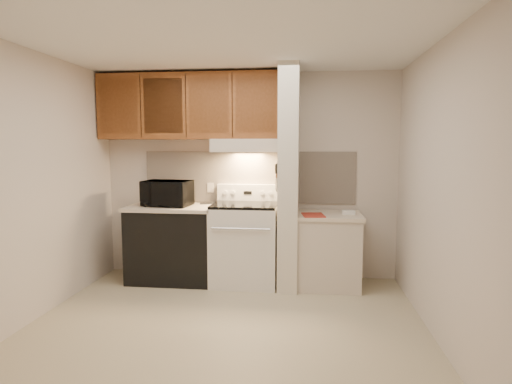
# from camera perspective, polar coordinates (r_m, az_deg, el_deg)

# --- Properties ---
(floor) EXTENTS (3.60, 3.60, 0.00)m
(floor) POSITION_cam_1_polar(r_m,az_deg,el_deg) (4.13, -3.81, -16.94)
(floor) COLOR tan
(floor) RESTS_ON ground
(ceiling) EXTENTS (3.60, 3.60, 0.00)m
(ceiling) POSITION_cam_1_polar(r_m,az_deg,el_deg) (3.90, -4.09, 19.17)
(ceiling) COLOR white
(ceiling) RESTS_ON wall_back
(wall_back) EXTENTS (3.60, 2.50, 0.02)m
(wall_back) POSITION_cam_1_polar(r_m,az_deg,el_deg) (5.30, -0.97, 2.16)
(wall_back) COLOR beige
(wall_back) RESTS_ON floor
(wall_left) EXTENTS (0.02, 3.00, 2.50)m
(wall_left) POSITION_cam_1_polar(r_m,az_deg,el_deg) (4.51, -27.05, 0.77)
(wall_left) COLOR beige
(wall_left) RESTS_ON floor
(wall_right) EXTENTS (0.02, 3.00, 2.50)m
(wall_right) POSITION_cam_1_polar(r_m,az_deg,el_deg) (3.91, 22.94, 0.22)
(wall_right) COLOR beige
(wall_right) RESTS_ON floor
(backsplash) EXTENTS (2.60, 0.02, 0.63)m
(backsplash) POSITION_cam_1_polar(r_m,az_deg,el_deg) (5.28, -0.98, 1.99)
(backsplash) COLOR beige
(backsplash) RESTS_ON wall_back
(range_body) EXTENTS (0.76, 0.65, 0.92)m
(range_body) POSITION_cam_1_polar(r_m,az_deg,el_deg) (5.08, -1.47, -7.05)
(range_body) COLOR silver
(range_body) RESTS_ON floor
(oven_window) EXTENTS (0.50, 0.01, 0.30)m
(oven_window) POSITION_cam_1_polar(r_m,az_deg,el_deg) (4.76, -2.01, -7.45)
(oven_window) COLOR black
(oven_window) RESTS_ON range_body
(oven_handle) EXTENTS (0.65, 0.02, 0.02)m
(oven_handle) POSITION_cam_1_polar(r_m,az_deg,el_deg) (4.68, -2.09, -4.94)
(oven_handle) COLOR silver
(oven_handle) RESTS_ON range_body
(cooktop) EXTENTS (0.74, 0.64, 0.03)m
(cooktop) POSITION_cam_1_polar(r_m,az_deg,el_deg) (4.99, -1.49, -1.73)
(cooktop) COLOR black
(cooktop) RESTS_ON range_body
(range_backguard) EXTENTS (0.76, 0.08, 0.20)m
(range_backguard) POSITION_cam_1_polar(r_m,az_deg,el_deg) (5.25, -1.05, -0.06)
(range_backguard) COLOR silver
(range_backguard) RESTS_ON range_body
(range_display) EXTENTS (0.10, 0.01, 0.04)m
(range_display) POSITION_cam_1_polar(r_m,az_deg,el_deg) (5.21, -1.11, -0.11)
(range_display) COLOR black
(range_display) RESTS_ON range_backguard
(range_knob_left_outer) EXTENTS (0.05, 0.02, 0.05)m
(range_knob_left_outer) POSITION_cam_1_polar(r_m,az_deg,el_deg) (5.25, -4.14, -0.07)
(range_knob_left_outer) COLOR silver
(range_knob_left_outer) RESTS_ON range_backguard
(range_knob_left_inner) EXTENTS (0.05, 0.02, 0.05)m
(range_knob_left_inner) POSITION_cam_1_polar(r_m,az_deg,el_deg) (5.24, -3.07, -0.09)
(range_knob_left_inner) COLOR silver
(range_knob_left_inner) RESTS_ON range_backguard
(range_knob_right_inner) EXTENTS (0.05, 0.02, 0.05)m
(range_knob_right_inner) POSITION_cam_1_polar(r_m,az_deg,el_deg) (5.19, 0.85, -0.14)
(range_knob_right_inner) COLOR silver
(range_knob_right_inner) RESTS_ON range_backguard
(range_knob_right_outer) EXTENTS (0.05, 0.02, 0.05)m
(range_knob_right_outer) POSITION_cam_1_polar(r_m,az_deg,el_deg) (5.18, 1.95, -0.15)
(range_knob_right_outer) COLOR silver
(range_knob_right_outer) RESTS_ON range_backguard
(dishwasher_front) EXTENTS (1.00, 0.63, 0.87)m
(dishwasher_front) POSITION_cam_1_polar(r_m,az_deg,el_deg) (5.29, -11.01, -6.90)
(dishwasher_front) COLOR black
(dishwasher_front) RESTS_ON floor
(left_countertop) EXTENTS (1.04, 0.67, 0.04)m
(left_countertop) POSITION_cam_1_polar(r_m,az_deg,el_deg) (5.20, -11.12, -2.02)
(left_countertop) COLOR beige
(left_countertop) RESTS_ON dishwasher_front
(spoon_rest) EXTENTS (0.22, 0.14, 0.01)m
(spoon_rest) POSITION_cam_1_polar(r_m,az_deg,el_deg) (5.28, -6.32, -1.51)
(spoon_rest) COLOR black
(spoon_rest) RESTS_ON left_countertop
(teal_jar) EXTENTS (0.09, 0.09, 0.10)m
(teal_jar) POSITION_cam_1_polar(r_m,az_deg,el_deg) (5.09, -11.23, -1.42)
(teal_jar) COLOR #2A5D62
(teal_jar) RESTS_ON left_countertop
(outlet) EXTENTS (0.08, 0.01, 0.12)m
(outlet) POSITION_cam_1_polar(r_m,az_deg,el_deg) (5.37, -6.08, 0.58)
(outlet) COLOR beige
(outlet) RESTS_ON backsplash
(microwave) EXTENTS (0.58, 0.42, 0.30)m
(microwave) POSITION_cam_1_polar(r_m,az_deg,el_deg) (5.18, -11.75, -0.17)
(microwave) COLOR black
(microwave) RESTS_ON left_countertop
(partition_pillar) EXTENTS (0.22, 0.70, 2.50)m
(partition_pillar) POSITION_cam_1_polar(r_m,az_deg,el_deg) (4.90, 4.41, 1.82)
(partition_pillar) COLOR beige
(partition_pillar) RESTS_ON floor
(pillar_trim) EXTENTS (0.01, 0.70, 0.04)m
(pillar_trim) POSITION_cam_1_polar(r_m,az_deg,el_deg) (4.91, 3.06, 2.42)
(pillar_trim) COLOR brown
(pillar_trim) RESTS_ON partition_pillar
(knife_strip) EXTENTS (0.02, 0.42, 0.04)m
(knife_strip) POSITION_cam_1_polar(r_m,az_deg,el_deg) (4.86, 2.95, 2.61)
(knife_strip) COLOR black
(knife_strip) RESTS_ON partition_pillar
(knife_blade_a) EXTENTS (0.01, 0.03, 0.16)m
(knife_blade_a) POSITION_cam_1_polar(r_m,az_deg,el_deg) (4.69, 2.66, 1.26)
(knife_blade_a) COLOR silver
(knife_blade_a) RESTS_ON knife_strip
(knife_handle_a) EXTENTS (0.02, 0.02, 0.10)m
(knife_handle_a) POSITION_cam_1_polar(r_m,az_deg,el_deg) (4.69, 2.68, 3.10)
(knife_handle_a) COLOR black
(knife_handle_a) RESTS_ON knife_strip
(knife_blade_b) EXTENTS (0.01, 0.04, 0.18)m
(knife_blade_b) POSITION_cam_1_polar(r_m,az_deg,el_deg) (4.77, 2.73, 1.23)
(knife_blade_b) COLOR silver
(knife_blade_b) RESTS_ON knife_strip
(knife_handle_b) EXTENTS (0.02, 0.02, 0.10)m
(knife_handle_b) POSITION_cam_1_polar(r_m,az_deg,el_deg) (4.78, 2.76, 3.16)
(knife_handle_b) COLOR black
(knife_handle_b) RESTS_ON knife_strip
(knife_blade_c) EXTENTS (0.01, 0.04, 0.20)m
(knife_blade_c) POSITION_cam_1_polar(r_m,az_deg,el_deg) (4.85, 2.80, 1.19)
(knife_blade_c) COLOR silver
(knife_blade_c) RESTS_ON knife_strip
(knife_handle_c) EXTENTS (0.02, 0.02, 0.10)m
(knife_handle_c) POSITION_cam_1_polar(r_m,az_deg,el_deg) (4.87, 2.82, 3.21)
(knife_handle_c) COLOR black
(knife_handle_c) RESTS_ON knife_strip
(knife_blade_d) EXTENTS (0.01, 0.04, 0.16)m
(knife_blade_d) POSITION_cam_1_polar(r_m,az_deg,el_deg) (4.95, 2.88, 1.53)
(knife_blade_d) COLOR silver
(knife_blade_d) RESTS_ON knife_strip
(knife_handle_d) EXTENTS (0.02, 0.02, 0.10)m
(knife_handle_d) POSITION_cam_1_polar(r_m,az_deg,el_deg) (4.93, 2.88, 3.25)
(knife_handle_d) COLOR black
(knife_handle_d) RESTS_ON knife_strip
(knife_blade_e) EXTENTS (0.01, 0.04, 0.18)m
(knife_blade_e) POSITION_cam_1_polar(r_m,az_deg,el_deg) (5.01, 2.92, 1.46)
(knife_blade_e) COLOR silver
(knife_blade_e) RESTS_ON knife_strip
(knife_handle_e) EXTENTS (0.02, 0.02, 0.10)m
(knife_handle_e) POSITION_cam_1_polar(r_m,az_deg,el_deg) (5.00, 2.93, 3.29)
(knife_handle_e) COLOR black
(knife_handle_e) RESTS_ON knife_strip
(oven_mitt) EXTENTS (0.03, 0.10, 0.25)m
(oven_mitt) POSITION_cam_1_polar(r_m,az_deg,el_deg) (5.08, 2.99, 1.50)
(oven_mitt) COLOR gray
(oven_mitt) RESTS_ON partition_pillar
(right_cab_base) EXTENTS (0.70, 0.60, 0.81)m
(right_cab_base) POSITION_cam_1_polar(r_m,az_deg,el_deg) (5.04, 9.61, -7.86)
(right_cab_base) COLOR beige
(right_cab_base) RESTS_ON floor
(right_countertop) EXTENTS (0.74, 0.64, 0.04)m
(right_countertop) POSITION_cam_1_polar(r_m,az_deg,el_deg) (4.96, 9.70, -3.09)
(right_countertop) COLOR beige
(right_countertop) RESTS_ON right_cab_base
(red_folder) EXTENTS (0.27, 0.35, 0.01)m
(red_folder) POSITION_cam_1_polar(r_m,az_deg,el_deg) (4.80, 7.65, -3.06)
(red_folder) COLOR #9D2D20
(red_folder) RESTS_ON right_countertop
(white_box) EXTENTS (0.14, 0.10, 0.04)m
(white_box) POSITION_cam_1_polar(r_m,az_deg,el_deg) (4.98, 12.23, -2.66)
(white_box) COLOR white
(white_box) RESTS_ON right_countertop
(range_hood) EXTENTS (0.78, 0.44, 0.15)m
(range_hood) POSITION_cam_1_polar(r_m,az_deg,el_deg) (5.06, -1.31, 6.22)
(range_hood) COLOR beige
(range_hood) RESTS_ON upper_cabinets
(hood_lip) EXTENTS (0.78, 0.04, 0.06)m
(hood_lip) POSITION_cam_1_polar(r_m,az_deg,el_deg) (4.86, -1.65, 5.69)
(hood_lip) COLOR beige
(hood_lip) RESTS_ON range_hood
(upper_cabinets) EXTENTS (2.18, 0.33, 0.77)m
(upper_cabinets) POSITION_cam_1_polar(r_m,az_deg,el_deg) (5.27, -8.85, 11.16)
(upper_cabinets) COLOR brown
(upper_cabinets) RESTS_ON wall_back
(cab_door_a) EXTENTS (0.46, 0.01, 0.63)m
(cab_door_a) POSITION_cam_1_polar(r_m,az_deg,el_deg) (5.39, -17.87, 10.82)
(cab_door_a) COLOR brown
(cab_door_a) RESTS_ON upper_cabinets
(cab_gap_a) EXTENTS (0.01, 0.01, 0.73)m
(cab_gap_a) POSITION_cam_1_polar(r_m,az_deg,el_deg) (5.29, -15.13, 11.00)
(cab_gap_a) COLOR black
(cab_gap_a) RESTS_ON upper_cabinets
(cab_door_b) EXTENTS (0.46, 0.01, 0.63)m
(cab_door_b) POSITION_cam_1_polar(r_m,az_deg,el_deg) (5.19, -12.28, 11.16)
(cab_door_b) COLOR brown
(cab_door_b) RESTS_ON upper_cabinets
(cab_gap_b) EXTENTS (0.01, 0.01, 0.73)m
(cab_gap_b) POSITION_cam_1_polar(r_m,az_deg,el_deg) (5.11, -9.34, 11.30)
(cab_gap_b) COLOR black
(cab_gap_b) RESTS_ON upper_cabinets
(cab_door_c) EXTENTS (0.46, 0.01, 0.63)m
(cab_door_c) POSITION_cam_1_polar(r_m,az_deg,el_deg) (5.05, -6.30, 11.42)
(cab_door_c) COLOR brown
(cab_door_c) RESTS_ON upper_cabinets
(cab_gap_c) EXTENTS (0.01, 0.01, 0.73)m
(cab_gap_c) POSITION_cam_1_polar(r_m,az_deg,el_deg) (4.99, -3.19, 11.50)
(cab_gap_c) COLOR black
(cab_gap_c) RESTS_ON upper_cabinets
(cab_door_d) EXTENTS (0.46, 0.01, 0.63)m
(cab_door_d) POSITION_cam_1_polar(r_m,az_deg,el_deg) (4.95, -0.02, 11.55)
(cab_door_d) COLOR brown
(cab_door_d) RESTS_ON upper_cabinets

